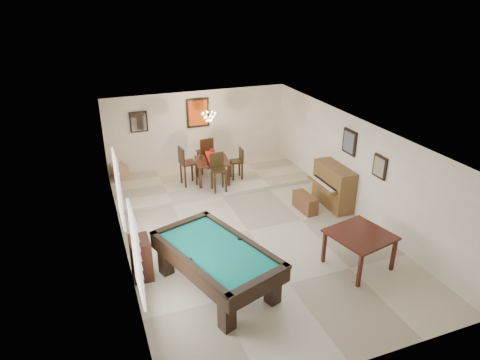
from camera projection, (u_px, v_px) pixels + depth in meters
ground_plane at (248, 231)px, 10.78m from camera, size 6.00×9.00×0.02m
wall_back at (198, 130)px, 14.07m from camera, size 6.00×0.04×2.60m
wall_front at (360, 302)px, 6.40m from camera, size 6.00×0.04×2.60m
wall_left at (121, 204)px, 9.27m from camera, size 0.04×9.00×2.60m
wall_right at (355, 167)px, 11.20m from camera, size 0.04×9.00×2.60m
ceiling at (249, 132)px, 9.70m from camera, size 6.00×9.00×0.04m
dining_step at (210, 179)px, 13.52m from camera, size 6.00×2.50×0.12m
window_left_front at (136, 254)px, 7.36m from camera, size 0.06×1.00×1.70m
window_left_rear at (118, 189)px, 9.75m from camera, size 0.06×1.00×1.70m
pool_table at (217, 268)px, 8.58m from camera, size 2.24×3.01×0.89m
square_table at (358, 250)px, 9.26m from camera, size 1.41×1.41×0.82m
upright_piano at (329, 187)px, 11.77m from camera, size 0.79×1.41×1.17m
piano_bench at (305, 203)px, 11.67m from camera, size 0.38×0.85×0.46m
apothecary_chest at (141, 258)px, 8.91m from camera, size 0.40×0.60×0.90m
dining_table at (212, 169)px, 13.07m from camera, size 1.12×1.12×0.81m
flower_vase at (212, 152)px, 12.85m from camera, size 0.20×0.20×0.27m
dining_chair_south at (219, 173)px, 12.40m from camera, size 0.43×0.43×1.13m
dining_chair_north at (205, 155)px, 13.66m from camera, size 0.48×0.48×1.19m
dining_chair_west at (188, 166)px, 12.78m from camera, size 0.50×0.50×1.21m
dining_chair_east at (236, 164)px, 13.25m from camera, size 0.38×0.38×0.97m
corner_bench at (120, 172)px, 13.33m from camera, size 0.54×0.60×0.45m
chandelier at (209, 114)px, 12.59m from camera, size 0.44×0.44×0.60m
back_painting at (198, 113)px, 13.79m from camera, size 0.75×0.06×0.95m
back_mirror at (139, 122)px, 13.22m from camera, size 0.55×0.06×0.65m
right_picture_upper at (350, 142)px, 11.20m from camera, size 0.06×0.55×0.65m
right_picture_lower at (380, 167)px, 10.17m from camera, size 0.06×0.45×0.55m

